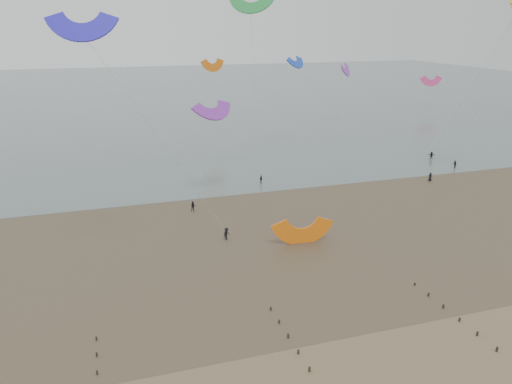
{
  "coord_description": "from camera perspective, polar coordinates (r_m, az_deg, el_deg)",
  "views": [
    {
      "loc": [
        -11.56,
        -32.26,
        29.28
      ],
      "look_at": [
        7.35,
        28.0,
        8.0
      ],
      "focal_mm": 35.0,
      "sensor_mm": 36.0,
      "label": 1
    }
  ],
  "objects": [
    {
      "name": "kitesurfers",
      "position": [
        95.78,
        10.75,
        1.03
      ],
      "size": [
        59.44,
        30.94,
        1.81
      ],
      "color": "black",
      "rests_on": "ground"
    },
    {
      "name": "grounded_kite",
      "position": [
        71.03,
        5.29,
        -5.81
      ],
      "size": [
        7.88,
        6.38,
        4.09
      ],
      "primitive_type": null,
      "rotation": [
        1.54,
        0.0,
        -0.08
      ],
      "color": "orange",
      "rests_on": "ground"
    },
    {
      "name": "kites_airborne",
      "position": [
        122.22,
        -17.49,
        14.48
      ],
      "size": [
        255.98,
        120.97,
        43.63
      ],
      "color": "maroon",
      "rests_on": "ground"
    },
    {
      "name": "sea_and_shore",
      "position": [
        73.19,
        -10.13,
        -5.26
      ],
      "size": [
        500.0,
        665.0,
        0.03
      ],
      "color": "#475654",
      "rests_on": "ground"
    }
  ]
}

